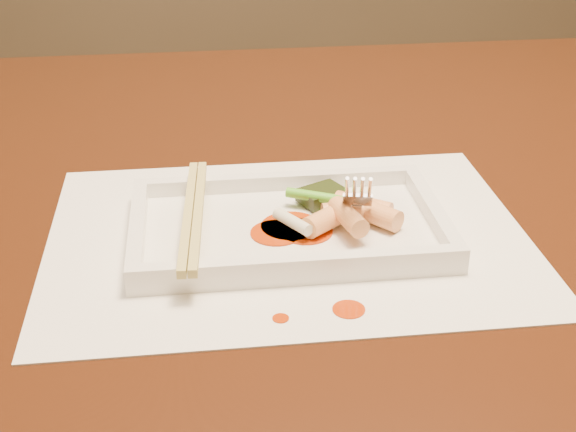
{
  "coord_description": "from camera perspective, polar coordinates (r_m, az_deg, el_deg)",
  "views": [
    {
      "loc": [
        -0.11,
        -0.69,
        1.08
      ],
      "look_at": [
        -0.04,
        -0.11,
        0.77
      ],
      "focal_mm": 50.0,
      "sensor_mm": 36.0,
      "label": 1
    }
  ],
  "objects": [
    {
      "name": "plate_rim_right",
      "position": [
        0.69,
        10.25,
        0.37
      ],
      "size": [
        0.01,
        0.14,
        0.01
      ],
      "primitive_type": "cube",
      "color": "white",
      "rests_on": "plate_base"
    },
    {
      "name": "sauce_splatter_a",
      "position": [
        0.58,
        4.35,
        -6.63
      ],
      "size": [
        0.02,
        0.02,
        0.0
      ],
      "primitive_type": "cylinder",
      "color": "#B93205",
      "rests_on": "placemat"
    },
    {
      "name": "plate_rim_near",
      "position": [
        0.6,
        0.86,
        -3.52
      ],
      "size": [
        0.26,
        0.01,
        0.01
      ],
      "primitive_type": "cube",
      "color": "white",
      "rests_on": "plate_base"
    },
    {
      "name": "sauce_splatter_b",
      "position": [
        0.57,
        -0.53,
        -7.28
      ],
      "size": [
        0.01,
        0.01,
        0.0
      ],
      "primitive_type": "cylinder",
      "color": "#B93205",
      "rests_on": "placemat"
    },
    {
      "name": "chopstick_a",
      "position": [
        0.66,
        -7.1,
        0.17
      ],
      "size": [
        0.02,
        0.19,
        0.01
      ],
      "primitive_type": "cube",
      "rotation": [
        0.0,
        0.0,
        -0.07
      ],
      "color": "tan",
      "rests_on": "plate_rim_near"
    },
    {
      "name": "plate_rim_left",
      "position": [
        0.67,
        -10.66,
        -0.84
      ],
      "size": [
        0.01,
        0.14,
        0.01
      ],
      "primitive_type": "cube",
      "color": "white",
      "rests_on": "plate_base"
    },
    {
      "name": "scallion_green",
      "position": [
        0.69,
        3.27,
        1.19
      ],
      "size": [
        0.08,
        0.05,
        0.01
      ],
      "primitive_type": "cylinder",
      "rotation": [
        1.57,
        0.0,
        1.12
      ],
      "color": "#44A71A",
      "rests_on": "plate_base"
    },
    {
      "name": "rice_cake_3",
      "position": [
        0.66,
        2.95,
        -0.14
      ],
      "size": [
        0.05,
        0.05,
        0.02
      ],
      "primitive_type": "cylinder",
      "rotation": [
        1.57,
        0.0,
        2.24
      ],
      "color": "#FEBF76",
      "rests_on": "plate_base"
    },
    {
      "name": "plate_base",
      "position": [
        0.67,
        0.0,
        -1.05
      ],
      "size": [
        0.26,
        0.16,
        0.01
      ],
      "primitive_type": "cube",
      "color": "white",
      "rests_on": "placemat"
    },
    {
      "name": "rice_cake_0",
      "position": [
        0.68,
        5.36,
        0.73
      ],
      "size": [
        0.05,
        0.04,
        0.02
      ],
      "primitive_type": "cylinder",
      "rotation": [
        1.57,
        0.0,
        0.96
      ],
      "color": "#FEBF76",
      "rests_on": "plate_base"
    },
    {
      "name": "sauce_blob_1",
      "position": [
        0.67,
        0.21,
        -0.72
      ],
      "size": [
        0.05,
        0.05,
        0.0
      ],
      "primitive_type": "cylinder",
      "color": "#B93205",
      "rests_on": "plate_base"
    },
    {
      "name": "rice_cake_2",
      "position": [
        0.65,
        4.28,
        -0.06
      ],
      "size": [
        0.03,
        0.05,
        0.02
      ],
      "primitive_type": "cylinder",
      "rotation": [
        1.57,
        0.0,
        0.26
      ],
      "color": "#FEBF76",
      "rests_on": "plate_base"
    },
    {
      "name": "sauce_blob_2",
      "position": [
        0.66,
        -0.81,
        -1.21
      ],
      "size": [
        0.04,
        0.04,
        0.0
      ],
      "primitive_type": "cylinder",
      "color": "#B93205",
      "rests_on": "plate_base"
    },
    {
      "name": "rice_cake_1",
      "position": [
        0.67,
        6.15,
        0.21
      ],
      "size": [
        0.05,
        0.05,
        0.02
      ],
      "primitive_type": "cylinder",
      "rotation": [
        1.57,
        0.0,
        0.73
      ],
      "color": "#FEBF76",
      "rests_on": "plate_base"
    },
    {
      "name": "placemat",
      "position": [
        0.67,
        0.0,
        -1.41
      ],
      "size": [
        0.4,
        0.3,
        0.0
      ],
      "primitive_type": "cube",
      "color": "white",
      "rests_on": "table"
    },
    {
      "name": "chopstick_b",
      "position": [
        0.66,
        -6.4,
        0.21
      ],
      "size": [
        0.02,
        0.19,
        0.01
      ],
      "primitive_type": "cube",
      "rotation": [
        0.0,
        0.0,
        -0.07
      ],
      "color": "tan",
      "rests_on": "plate_rim_near"
    },
    {
      "name": "fork",
      "position": [
        0.67,
        5.83,
        5.94
      ],
      "size": [
        0.09,
        0.1,
        0.14
      ],
      "primitive_type": null,
      "color": "silver",
      "rests_on": "plate_base"
    },
    {
      "name": "table",
      "position": [
        0.82,
        1.89,
        -3.75
      ],
      "size": [
        1.4,
        0.9,
        0.75
      ],
      "color": "black",
      "rests_on": "ground"
    },
    {
      "name": "rice_cake_4",
      "position": [
        0.67,
        4.56,
        0.33
      ],
      "size": [
        0.05,
        0.02,
        0.02
      ],
      "primitive_type": "cylinder",
      "rotation": [
        1.57,
        0.0,
        1.59
      ],
      "color": "#FEBF76",
      "rests_on": "plate_base"
    },
    {
      "name": "veg_piece",
      "position": [
        0.71,
        2.42,
        1.49
      ],
      "size": [
        0.05,
        0.04,
        0.01
      ],
      "primitive_type": "cube",
      "rotation": [
        0.0,
        0.0,
        0.47
      ],
      "color": "black",
      "rests_on": "plate_base"
    },
    {
      "name": "plate_rim_far",
      "position": [
        0.73,
        -0.71,
        2.48
      ],
      "size": [
        0.26,
        0.01,
        0.01
      ],
      "primitive_type": "cube",
      "color": "white",
      "rests_on": "plate_base"
    },
    {
      "name": "scallion_white",
      "position": [
        0.65,
        0.32,
        -0.41
      ],
      "size": [
        0.03,
        0.04,
        0.01
      ],
      "primitive_type": "cylinder",
      "rotation": [
        1.57,
        0.0,
        0.58
      ],
      "color": "#EAEACC",
      "rests_on": "plate_base"
    },
    {
      "name": "sauce_blob_0",
      "position": [
        0.66,
        1.29,
        -1.1
      ],
      "size": [
        0.04,
        0.04,
        0.0
      ],
      "primitive_type": "cylinder",
      "color": "#B93205",
      "rests_on": "plate_base"
    }
  ]
}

